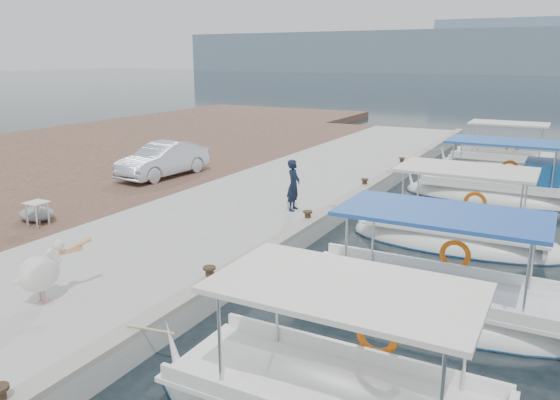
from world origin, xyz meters
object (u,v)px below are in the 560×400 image
object	(u,v)px
fishing_caique_c	(455,240)
parked_car	(163,160)
pelican	(42,272)
fishing_caique_d	(499,194)
fishing_caique_e	(501,166)
fishing_caique_b	(427,307)
fisherman	(294,185)

from	to	relation	value
fishing_caique_c	parked_car	size ratio (longest dim) A/B	1.46
fishing_caique_c	pelican	size ratio (longest dim) A/B	3.91
fishing_caique_d	parked_car	distance (m)	13.16
fishing_caique_d	pelican	bearing A→B (deg)	-114.35
fishing_caique_e	fishing_caique_d	bearing A→B (deg)	-84.47
fishing_caique_d	pelican	xyz separation A→B (m)	(-6.74, -14.89, 0.93)
fishing_caique_e	parked_car	size ratio (longest dim) A/B	1.40
parked_car	fishing_caique_e	bearing A→B (deg)	47.24
fishing_caique_b	fishing_caique_d	bearing A→B (deg)	89.31
fishing_caique_c	fisherman	bearing A→B (deg)	-173.53
fisherman	pelican	bearing A→B (deg)	163.50
fishing_caique_c	fishing_caique_d	world-z (taller)	same
fishing_caique_b	fisherman	distance (m)	6.86
fishing_caique_c	fishing_caique_e	bearing A→B (deg)	90.67
fishing_caique_b	fishing_caique_c	bearing A→B (deg)	93.97
fishing_caique_d	fisherman	distance (m)	8.57
fishing_caique_b	fishing_caique_c	world-z (taller)	same
fishing_caique_b	parked_car	size ratio (longest dim) A/B	1.63
pelican	fishing_caique_e	bearing A→B (deg)	73.83
fishing_caique_e	pelican	distance (m)	22.06
fisherman	fishing_caique_c	bearing A→B (deg)	-90.84
fishing_caique_b	fishing_caique_e	xyz separation A→B (m)	(-0.48, 17.07, 0.00)
fishing_caique_e	fishing_caique_c	bearing A→B (deg)	-89.33
parked_car	fishing_caique_c	bearing A→B (deg)	-2.56
fishing_caique_e	fisherman	xyz separation A→B (m)	(-4.79, -12.83, 1.19)
fishing_caique_b	pelican	size ratio (longest dim) A/B	4.34
fishing_caique_d	pelican	size ratio (longest dim) A/B	4.37
pelican	fisherman	size ratio (longest dim) A/B	0.96
fisherman	fishing_caique_e	bearing A→B (deg)	-27.77
fisherman	parked_car	size ratio (longest dim) A/B	0.39
fishing_caique_e	parked_car	world-z (taller)	fishing_caique_e
fishing_caique_b	fishing_caique_e	distance (m)	17.08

